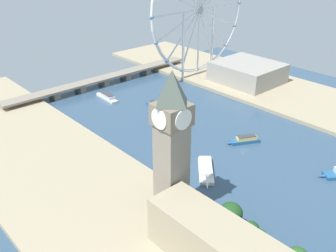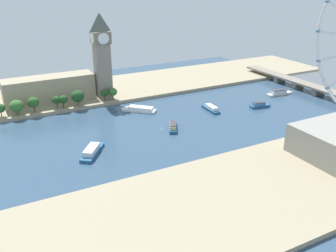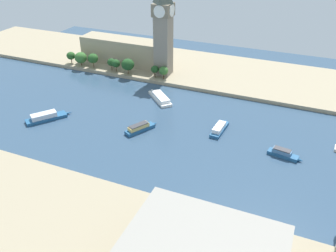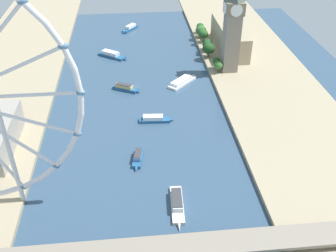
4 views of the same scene
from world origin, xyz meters
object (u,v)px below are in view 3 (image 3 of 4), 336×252
Objects in this scene: parliament_block at (122,51)px; tour_boat_0 at (140,128)px; clock_tower at (163,29)px; tour_boat_3 at (220,128)px; tour_boat_1 at (160,98)px; tour_boat_4 at (283,154)px; tour_boat_5 at (46,117)px.

parliament_block is 128.58m from tour_boat_0.
clock_tower reaches higher than tour_boat_3.
tour_boat_1 is at bearing 36.45° from tour_boat_0.
tour_boat_3 is 1.22× the size of tour_boat_4.
clock_tower is at bearing -25.60° from tour_boat_1.
parliament_block is at bearing 62.54° from tour_boat_0.
tour_boat_3 reaches higher than tour_boat_1.
tour_boat_1 is 87.97m from tour_boat_5.
clock_tower is 105.60m from tour_boat_0.
tour_boat_1 is at bearing 166.76° from tour_boat_4.
clock_tower is 2.61× the size of tour_boat_5.
parliament_block reaches higher than tour_boat_4.
clock_tower is 3.22× the size of tour_boat_0.
tour_boat_3 is 46.53m from tour_boat_4.
tour_boat_1 is (44.95, 16.61, -41.94)m from clock_tower.
tour_boat_4 is (-7.06, 94.35, -0.22)m from tour_boat_0.
tour_boat_5 is at bearing 128.59° from tour_boat_0.
tour_boat_5 reaches higher than tour_boat_4.
tour_boat_3 is (72.99, 73.79, -41.83)m from clock_tower.
tour_boat_4 is at bearing 59.40° from parliament_block.
tour_boat_0 is 1.12× the size of tour_boat_4.
parliament_block reaches higher than tour_boat_1.
tour_boat_0 is (94.11, 23.79, -41.60)m from clock_tower.
tour_boat_5 reaches higher than tour_boat_1.
parliament_block is 3.70× the size of tour_boat_4.
tour_boat_5 is at bearing 109.27° from tour_boat_3.
tour_boat_1 is 1.08× the size of tour_boat_3.
tour_boat_5 reaches higher than tour_boat_0.
clock_tower reaches higher than tour_boat_0.
tour_boat_3 is at bearing -37.98° from tour_boat_5.
tour_boat_5 is (61.98, -62.42, 0.36)m from tour_boat_1.
tour_boat_0 is 0.81× the size of tour_boat_5.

